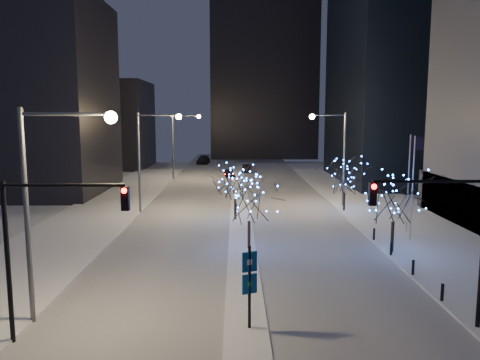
{
  "coord_description": "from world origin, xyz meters",
  "views": [
    {
      "loc": [
        -0.46,
        -18.98,
        9.61
      ],
      "look_at": [
        -0.14,
        14.68,
        5.0
      ],
      "focal_mm": 35.0,
      "sensor_mm": 36.0,
      "label": 1
    }
  ],
  "objects_px": {
    "street_lamp_w_near": "(48,185)",
    "holiday_tree_median_near": "(249,199)",
    "street_lamp_east": "(336,146)",
    "car_far": "(203,160)",
    "street_lamp_w_mid": "(149,148)",
    "wayfinding_sign": "(249,279)",
    "street_lamp_w_far": "(180,137)",
    "traffic_signal_west": "(44,234)",
    "car_near": "(229,173)",
    "car_mid": "(247,168)",
    "holiday_tree_plaza_far": "(345,176)",
    "holiday_tree_median_far": "(235,181)",
    "holiday_tree_plaza_near": "(394,198)",
    "traffic_signal_east": "(449,227)"
  },
  "relations": [
    {
      "from": "street_lamp_w_near",
      "to": "holiday_tree_median_near",
      "type": "xyz_separation_m",
      "value": [
        9.44,
        11.77,
        -2.72
      ]
    },
    {
      "from": "street_lamp_east",
      "to": "car_far",
      "type": "distance_m",
      "value": 49.1
    },
    {
      "from": "street_lamp_w_mid",
      "to": "wayfinding_sign",
      "type": "distance_m",
      "value": 27.84
    },
    {
      "from": "car_far",
      "to": "holiday_tree_median_near",
      "type": "relative_size",
      "value": 0.98
    },
    {
      "from": "street_lamp_w_far",
      "to": "traffic_signal_west",
      "type": "xyz_separation_m",
      "value": [
        0.5,
        -52.0,
        -1.74
      ]
    },
    {
      "from": "car_near",
      "to": "wayfinding_sign",
      "type": "bearing_deg",
      "value": -95.15
    },
    {
      "from": "car_mid",
      "to": "car_far",
      "type": "bearing_deg",
      "value": -54.15
    },
    {
      "from": "holiday_tree_median_near",
      "to": "holiday_tree_plaza_far",
      "type": "relative_size",
      "value": 0.97
    },
    {
      "from": "street_lamp_w_mid",
      "to": "holiday_tree_median_far",
      "type": "height_order",
      "value": "street_lamp_w_mid"
    },
    {
      "from": "street_lamp_east",
      "to": "holiday_tree_plaza_near",
      "type": "xyz_separation_m",
      "value": [
        0.42,
        -17.26,
        -2.43
      ]
    },
    {
      "from": "street_lamp_w_mid",
      "to": "car_far",
      "type": "relative_size",
      "value": 1.83
    },
    {
      "from": "traffic_signal_east",
      "to": "car_near",
      "type": "xyz_separation_m",
      "value": [
        -10.44,
        53.68,
        -4.13
      ]
    },
    {
      "from": "street_lamp_w_far",
      "to": "holiday_tree_plaza_near",
      "type": "xyz_separation_m",
      "value": [
        19.44,
        -39.26,
        -2.48
      ]
    },
    {
      "from": "car_mid",
      "to": "holiday_tree_median_far",
      "type": "bearing_deg",
      "value": 91.47
    },
    {
      "from": "car_mid",
      "to": "wayfinding_sign",
      "type": "distance_m",
      "value": 60.72
    },
    {
      "from": "wayfinding_sign",
      "to": "street_lamp_w_near",
      "type": "bearing_deg",
      "value": 150.58
    },
    {
      "from": "holiday_tree_plaza_far",
      "to": "car_far",
      "type": "bearing_deg",
      "value": 109.95
    },
    {
      "from": "car_mid",
      "to": "car_near",
      "type": "bearing_deg",
      "value": 71.26
    },
    {
      "from": "traffic_signal_east",
      "to": "holiday_tree_plaza_far",
      "type": "bearing_deg",
      "value": 86.61
    },
    {
      "from": "traffic_signal_east",
      "to": "car_far",
      "type": "relative_size",
      "value": 1.28
    },
    {
      "from": "street_lamp_w_near",
      "to": "car_near",
      "type": "xyz_separation_m",
      "value": [
        7.44,
        52.68,
        -5.86
      ]
    },
    {
      "from": "street_lamp_w_mid",
      "to": "street_lamp_w_far",
      "type": "distance_m",
      "value": 25.0
    },
    {
      "from": "wayfinding_sign",
      "to": "car_mid",
      "type": "bearing_deg",
      "value": 65.59
    },
    {
      "from": "street_lamp_w_near",
      "to": "holiday_tree_median_near",
      "type": "distance_m",
      "value": 15.33
    },
    {
      "from": "street_lamp_w_far",
      "to": "wayfinding_sign",
      "type": "height_order",
      "value": "street_lamp_w_far"
    },
    {
      "from": "traffic_signal_west",
      "to": "holiday_tree_median_far",
      "type": "xyz_separation_m",
      "value": [
        7.94,
        23.31,
        -1.0
      ]
    },
    {
      "from": "traffic_signal_east",
      "to": "holiday_tree_plaza_near",
      "type": "distance_m",
      "value": 11.87
    },
    {
      "from": "street_lamp_east",
      "to": "traffic_signal_west",
      "type": "bearing_deg",
      "value": -121.69
    },
    {
      "from": "car_far",
      "to": "wayfinding_sign",
      "type": "relative_size",
      "value": 1.38
    },
    {
      "from": "car_mid",
      "to": "street_lamp_w_near",
      "type": "bearing_deg",
      "value": 84.53
    },
    {
      "from": "car_near",
      "to": "holiday_tree_median_far",
      "type": "distance_m",
      "value": 31.54
    },
    {
      "from": "street_lamp_w_mid",
      "to": "car_far",
      "type": "bearing_deg",
      "value": 87.77
    },
    {
      "from": "holiday_tree_plaza_near",
      "to": "car_near",
      "type": "bearing_deg",
      "value": 105.97
    },
    {
      "from": "holiday_tree_plaza_near",
      "to": "wayfinding_sign",
      "type": "relative_size",
      "value": 1.49
    },
    {
      "from": "street_lamp_w_near",
      "to": "car_near",
      "type": "distance_m",
      "value": 53.52
    },
    {
      "from": "traffic_signal_east",
      "to": "holiday_tree_median_near",
      "type": "distance_m",
      "value": 15.34
    },
    {
      "from": "holiday_tree_plaza_far",
      "to": "wayfinding_sign",
      "type": "height_order",
      "value": "holiday_tree_plaza_far"
    },
    {
      "from": "street_lamp_w_far",
      "to": "holiday_tree_median_near",
      "type": "bearing_deg",
      "value": -76.13
    },
    {
      "from": "street_lamp_w_mid",
      "to": "street_lamp_w_far",
      "type": "bearing_deg",
      "value": 90.0
    },
    {
      "from": "holiday_tree_median_far",
      "to": "holiday_tree_plaza_far",
      "type": "distance_m",
      "value": 11.71
    },
    {
      "from": "street_lamp_east",
      "to": "wayfinding_sign",
      "type": "relative_size",
      "value": 2.53
    },
    {
      "from": "street_lamp_w_far",
      "to": "street_lamp_east",
      "type": "distance_m",
      "value": 29.08
    },
    {
      "from": "street_lamp_east",
      "to": "car_far",
      "type": "relative_size",
      "value": 1.83
    },
    {
      "from": "car_mid",
      "to": "holiday_tree_plaza_near",
      "type": "relative_size",
      "value": 0.7
    },
    {
      "from": "street_lamp_w_mid",
      "to": "wayfinding_sign",
      "type": "bearing_deg",
      "value": -70.73
    },
    {
      "from": "street_lamp_east",
      "to": "traffic_signal_west",
      "type": "distance_m",
      "value": 35.3
    },
    {
      "from": "car_far",
      "to": "wayfinding_sign",
      "type": "bearing_deg",
      "value": -79.85
    },
    {
      "from": "holiday_tree_median_far",
      "to": "holiday_tree_plaza_far",
      "type": "bearing_deg",
      "value": 20.09
    },
    {
      "from": "street_lamp_w_near",
      "to": "traffic_signal_east",
      "type": "height_order",
      "value": "street_lamp_w_near"
    },
    {
      "from": "street_lamp_w_far",
      "to": "car_near",
      "type": "xyz_separation_m",
      "value": [
        7.44,
        2.68,
        -5.86
      ]
    }
  ]
}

